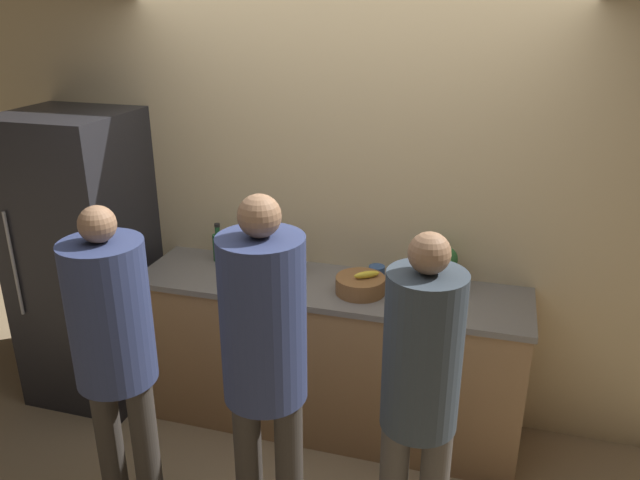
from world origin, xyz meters
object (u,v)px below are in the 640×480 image
(person_left, at_px, (113,340))
(utensil_crock, at_px, (290,262))
(refrigerator, at_px, (85,260))
(fruit_bowl, at_px, (361,285))
(person_center, at_px, (264,350))
(potted_plant, at_px, (444,265))
(person_right, at_px, (420,388))
(bottle_dark, at_px, (244,274))
(bottle_green, at_px, (218,246))
(cup_blue, at_px, (377,273))

(person_left, distance_m, utensil_crock, 1.18)
(refrigerator, distance_m, utensil_crock, 1.35)
(fruit_bowl, bearing_deg, person_center, -103.28)
(fruit_bowl, height_order, potted_plant, potted_plant)
(person_center, distance_m, person_right, 0.68)
(person_center, bearing_deg, refrigerator, 149.83)
(fruit_bowl, bearing_deg, potted_plant, 26.31)
(fruit_bowl, relative_size, bottle_dark, 1.51)
(refrigerator, distance_m, person_center, 1.84)
(bottle_green, relative_size, potted_plant, 1.01)
(person_left, bearing_deg, bottle_green, 89.30)
(fruit_bowl, height_order, bottle_green, bottle_green)
(fruit_bowl, bearing_deg, utensil_crock, 163.95)
(cup_blue, bearing_deg, refrigerator, -173.66)
(potted_plant, bearing_deg, utensil_crock, -174.78)
(person_left, relative_size, cup_blue, 17.68)
(person_center, relative_size, fruit_bowl, 6.42)
(refrigerator, bearing_deg, bottle_dark, -5.12)
(fruit_bowl, bearing_deg, person_left, -136.43)
(utensil_crock, bearing_deg, person_right, -47.49)
(person_right, distance_m, potted_plant, 1.09)
(utensil_crock, xyz_separation_m, potted_plant, (0.90, 0.08, 0.06))
(bottle_green, xyz_separation_m, bottle_dark, (0.30, -0.30, -0.02))
(cup_blue, bearing_deg, utensil_crock, -171.79)
(bottle_green, bearing_deg, person_center, -56.51)
(utensil_crock, xyz_separation_m, bottle_dark, (-0.20, -0.23, -0.00))
(bottle_dark, distance_m, potted_plant, 1.14)
(person_left, bearing_deg, utensil_crock, 64.22)
(potted_plant, bearing_deg, person_right, -89.01)
(person_center, bearing_deg, utensil_crock, 103.08)
(person_left, distance_m, potted_plant, 1.81)
(bottle_green, height_order, potted_plant, bottle_green)
(refrigerator, relative_size, person_right, 1.12)
(bottle_green, bearing_deg, fruit_bowl, -11.84)
(person_left, height_order, bottle_green, person_left)
(fruit_bowl, xyz_separation_m, potted_plant, (0.43, 0.21, 0.08))
(person_left, bearing_deg, potted_plant, 39.02)
(utensil_crock, xyz_separation_m, bottle_green, (-0.50, 0.07, 0.02))
(person_left, xyz_separation_m, utensil_crock, (0.51, 1.06, 0.02))
(person_left, height_order, person_right, person_right)
(person_right, height_order, bottle_green, person_right)
(fruit_bowl, height_order, bottle_dark, bottle_dark)
(person_right, relative_size, fruit_bowl, 6.03)
(person_right, height_order, potted_plant, person_right)
(potted_plant, bearing_deg, bottle_dark, -163.90)
(person_left, xyz_separation_m, bottle_dark, (0.31, 0.82, 0.01))
(utensil_crock, bearing_deg, person_left, -115.78)
(person_right, height_order, bottle_dark, person_right)
(person_right, distance_m, fruit_bowl, 0.98)
(refrigerator, relative_size, bottle_green, 7.66)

